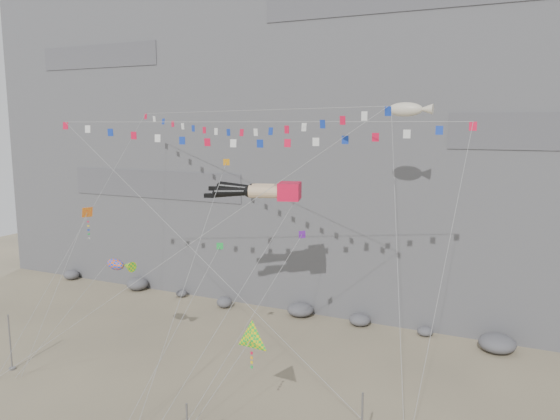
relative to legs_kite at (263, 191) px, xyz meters
name	(u,v)px	position (x,y,z in m)	size (l,w,h in m)	color
ground	(206,393)	(-1.11, -6.84, -13.52)	(120.00, 120.00, 0.00)	#9C8C6B
cliff	(352,68)	(-1.11, 25.16, 11.48)	(80.00, 28.00, 50.00)	slate
talus_boulders	(300,310)	(-1.11, 10.16, -12.92)	(60.00, 3.00, 1.20)	#5B5B5F
anchor_pole_left	(10,342)	(-16.55, -10.01, -11.34)	(0.12, 0.12, 4.37)	gray
legs_kite	(263,191)	(0.00, 0.00, 0.00)	(7.54, 16.31, 20.28)	red
flag_banner_upper	(234,111)	(-2.87, 0.74, 6.04)	(27.41, 18.82, 26.73)	red
flag_banner_lower	(247,122)	(0.58, -3.64, 5.17)	(29.15, 7.61, 23.23)	red
harlequin_kite	(87,213)	(-12.83, -5.22, -1.83)	(2.85, 6.44, 13.08)	red
fish_windsock	(115,265)	(-9.90, -5.58, -5.58)	(6.89, 6.39, 10.88)	#E65A0B
delta_kite	(251,339)	(4.20, -10.03, -7.50)	(4.24, 4.66, 8.13)	yellow
blimp_windsock	(405,110)	(9.76, 3.98, 6.06)	(5.33, 13.10, 23.44)	beige
small_kite_a	(225,167)	(-2.98, -0.67, 1.78)	(1.43, 13.32, 20.12)	orange
small_kite_b	(301,237)	(3.53, -0.98, -3.11)	(3.77, 12.52, 16.13)	#641B9E
small_kite_c	(218,249)	(-1.94, -3.52, -4.01)	(1.42, 11.08, 14.26)	green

